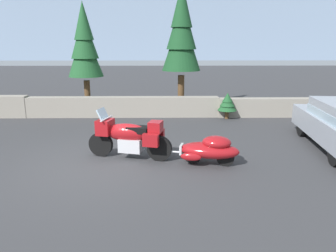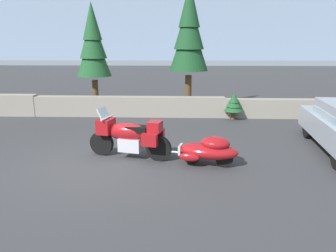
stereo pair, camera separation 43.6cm
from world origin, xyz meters
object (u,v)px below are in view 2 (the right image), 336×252
at_px(car_shaped_trailer, 208,150).
at_px(pine_tree_secondary, 93,44).
at_px(pine_tree_tall, 189,32).
at_px(touring_motorcycle, 129,135).

height_order(car_shaped_trailer, pine_tree_secondary, pine_tree_secondary).
height_order(car_shaped_trailer, pine_tree_tall, pine_tree_tall).
height_order(touring_motorcycle, pine_tree_tall, pine_tree_tall).
distance_m(car_shaped_trailer, pine_tree_secondary, 8.82).
xyz_separation_m(pine_tree_tall, pine_tree_secondary, (-4.28, 0.01, -0.51)).
distance_m(touring_motorcycle, car_shaped_trailer, 2.15).
relative_size(car_shaped_trailer, pine_tree_tall, 0.40).
relative_size(touring_motorcycle, car_shaped_trailer, 1.02).
bearing_deg(car_shaped_trailer, pine_tree_tall, 92.85).
relative_size(car_shaped_trailer, pine_tree_secondary, 0.46).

